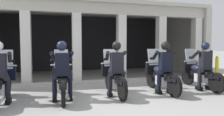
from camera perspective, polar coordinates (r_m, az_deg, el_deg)
ground_plane at (r=8.92m, az=-4.60°, el=-5.92°), size 80.00×80.00×0.00m
station_building at (r=10.55m, az=-6.13°, el=6.99°), size 10.44×4.52×3.33m
kerb_strip at (r=7.97m, az=-2.73°, el=-6.61°), size 9.94×0.24×0.12m
motorcycle_far_left at (r=6.05m, az=-28.61°, el=-6.07°), size 0.62×2.04×1.35m
motorcycle_left at (r=5.81m, az=-13.92°, el=-6.12°), size 0.62×2.04×1.35m
police_officer_left at (r=5.47m, az=-13.91°, el=-2.09°), size 0.63×0.61×1.58m
motorcycle_center at (r=6.13m, az=0.48°, el=-5.50°), size 0.62×2.04×1.35m
police_officer_center at (r=5.81m, az=1.25°, el=-1.66°), size 0.63×0.61×1.58m
motorcycle_right at (r=6.66m, az=13.37°, el=-4.88°), size 0.62×2.04×1.35m
police_officer_right at (r=6.36m, az=14.66°, el=-1.32°), size 0.63×0.61×1.58m
motorcycle_far_right at (r=7.58m, az=23.21°, el=-4.06°), size 0.62×2.04×1.35m
police_officer_far_right at (r=7.31m, az=24.68°, el=-0.91°), size 0.63×0.61×1.58m
bollard_kerbside at (r=10.10m, az=27.44°, el=-2.33°), size 0.14×0.14×1.01m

